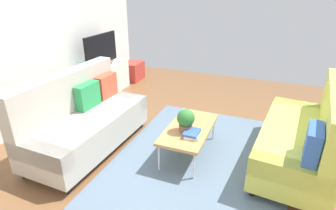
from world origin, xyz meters
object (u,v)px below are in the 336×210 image
Objects in this scene: tv at (101,51)px; table_book_0 at (192,135)px; couch_beige at (85,119)px; bottle_0 at (97,65)px; couch_green at (304,136)px; vase_0 at (81,68)px; coffee_table at (189,129)px; potted_plant at (186,120)px; storage_trunk at (133,71)px; tv_console at (103,80)px; vase_1 at (88,65)px.

table_book_0 is at bearing -124.20° from tv.
bottle_0 is at bearing -148.66° from couch_beige.
couch_green is 3.91m from vase_0.
couch_green reaches higher than coffee_table.
potted_plant is 2.70m from bottle_0.
storage_trunk is (1.10, -0.08, -0.73)m from tv.
coffee_table is 3.53× the size of potted_plant.
coffee_table is 3.44m from storage_trunk.
couch_beige reaches higher than table_book_0.
tv is at bearing 78.23° from couch_green.
tv is 2.86m from potted_plant.
table_book_0 reaches higher than storage_trunk.
tv_console is 7.24× the size of vase_1.
coffee_table is 6.92× the size of bottle_0.
storage_trunk is 3.27× the size of bottle_0.
coffee_table is 0.23m from table_book_0.
table_book_0 is at bearing -120.61° from bottle_0.
table_book_0 is at bearing -154.11° from coffee_table.
tv is at bearing 58.12° from coffee_table.
bottle_0 is (0.16, -0.09, -0.02)m from vase_1.
couch_beige is at bearing -141.41° from vase_0.
tv_console is 2.69× the size of storage_trunk.
vase_1 is (-0.39, 0.05, 0.42)m from tv_console.
vase_1 is (0.19, 0.00, 0.00)m from vase_0.
couch_beige is at bearing -145.19° from vase_1.
bottle_0 is (-1.33, 0.06, 0.50)m from storage_trunk.
coffee_table is at bearing -110.10° from vase_0.
couch_beige is at bearing 108.80° from couch_green.
bottle_0 is at bearing 177.41° from storage_trunk.
vase_0 reaches higher than potted_plant.
potted_plant is at bearing 102.18° from couch_beige.
couch_green is 12.41× the size of bottle_0.
tv is 0.45m from vase_1.
coffee_table is at bearing -121.88° from tv.
couch_beige reaches higher than potted_plant.
potted_plant is (-1.59, -2.37, 0.27)m from tv_console.
coffee_table is 5.74× the size of vase_0.
bottle_0 is at bearing 81.35° from couch_green.
potted_plant is 1.61× the size of vase_1.
potted_plant is at bearing -123.84° from tv_console.
vase_0 is (-0.58, 0.05, 0.42)m from tv_console.
vase_0 is (-0.58, 0.07, -0.22)m from tv.
couch_beige is 10.04× the size of vase_0.
tv is 5.22× the size of vase_0.
vase_0 is at bearing 173.12° from tv.
bottle_0 is at bearing 62.08° from coffee_table.
tv_console is 3.00m from table_book_0.
vase_1 reaches higher than storage_trunk.
potted_plant is at bearing 173.59° from coffee_table.
tv_console is at bearing 56.02° from table_book_0.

